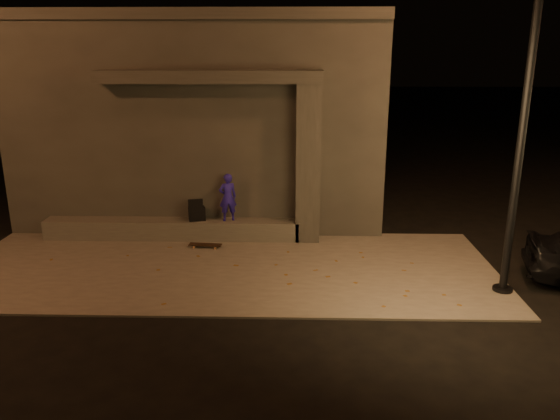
{
  "coord_description": "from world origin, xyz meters",
  "views": [
    {
      "loc": [
        1.38,
        -8.45,
        4.35
      ],
      "look_at": [
        1.11,
        2.0,
        1.27
      ],
      "focal_mm": 35.0,
      "sensor_mm": 36.0,
      "label": 1
    }
  ],
  "objects_px": {
    "column": "(308,164)",
    "skateboard": "(205,245)",
    "backpack": "(197,213)",
    "skateboarder": "(228,197)",
    "street_lamp_0": "(532,52)"
  },
  "relations": [
    {
      "from": "column",
      "to": "backpack",
      "type": "height_order",
      "value": "column"
    },
    {
      "from": "skateboard",
      "to": "skateboarder",
      "type": "bearing_deg",
      "value": 60.17
    },
    {
      "from": "backpack",
      "to": "skateboard",
      "type": "height_order",
      "value": "backpack"
    },
    {
      "from": "skateboarder",
      "to": "street_lamp_0",
      "type": "relative_size",
      "value": 0.15
    },
    {
      "from": "skateboarder",
      "to": "street_lamp_0",
      "type": "distance_m",
      "value": 6.92
    },
    {
      "from": "column",
      "to": "skateboard",
      "type": "bearing_deg",
      "value": -164.31
    },
    {
      "from": "backpack",
      "to": "skateboard",
      "type": "bearing_deg",
      "value": -82.88
    },
    {
      "from": "skateboarder",
      "to": "street_lamp_0",
      "type": "xyz_separation_m",
      "value": [
        5.44,
        -2.77,
        3.26
      ]
    },
    {
      "from": "skateboard",
      "to": "street_lamp_0",
      "type": "xyz_separation_m",
      "value": [
        5.9,
        -2.12,
        4.21
      ]
    },
    {
      "from": "column",
      "to": "skateboard",
      "type": "distance_m",
      "value": 2.96
    },
    {
      "from": "street_lamp_0",
      "to": "backpack",
      "type": "bearing_deg",
      "value": 155.81
    },
    {
      "from": "skateboarder",
      "to": "skateboard",
      "type": "xyz_separation_m",
      "value": [
        -0.46,
        -0.65,
        -0.95
      ]
    },
    {
      "from": "column",
      "to": "skateboard",
      "type": "height_order",
      "value": "column"
    },
    {
      "from": "column",
      "to": "street_lamp_0",
      "type": "xyz_separation_m",
      "value": [
        3.58,
        -2.77,
        2.47
      ]
    },
    {
      "from": "skateboard",
      "to": "backpack",
      "type": "bearing_deg",
      "value": 118.81
    }
  ]
}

